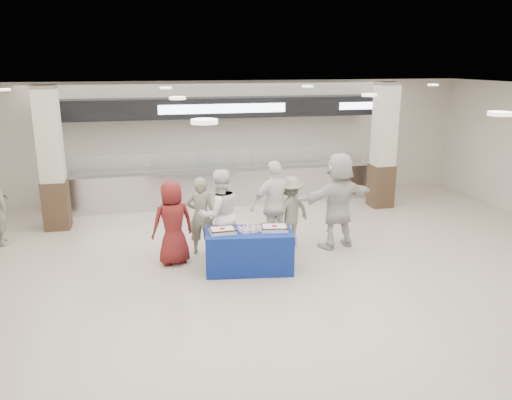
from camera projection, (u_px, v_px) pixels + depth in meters
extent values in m
plane|color=beige|center=(275.00, 289.00, 8.37)|extent=(14.00, 14.00, 0.00)
cube|color=silver|center=(222.00, 187.00, 13.32)|extent=(8.00, 0.80, 0.90)
cube|color=silver|center=(222.00, 170.00, 13.19)|extent=(8.00, 0.85, 0.04)
cube|color=white|center=(224.00, 160.00, 12.82)|extent=(7.60, 0.02, 0.50)
cube|color=black|center=(221.00, 107.00, 12.75)|extent=(8.40, 0.70, 0.50)
cube|color=white|center=(223.00, 109.00, 12.42)|extent=(3.20, 0.03, 0.22)
cube|color=white|center=(364.00, 106.00, 13.25)|extent=(1.40, 0.03, 0.18)
cube|color=#382719|center=(57.00, 205.00, 11.29)|extent=(0.55, 0.55, 1.10)
cube|color=beige|center=(49.00, 134.00, 10.86)|extent=(0.50, 0.50, 2.10)
cube|color=#382719|center=(381.00, 186.00, 13.04)|extent=(0.55, 0.55, 1.10)
cube|color=beige|center=(385.00, 124.00, 12.61)|extent=(0.50, 0.50, 2.10)
cube|color=navy|center=(249.00, 251.00, 9.03)|extent=(1.65, 1.00, 0.75)
cube|color=white|center=(222.00, 231.00, 8.84)|extent=(0.46, 0.36, 0.07)
cube|color=#482A14|center=(222.00, 228.00, 8.83)|extent=(0.46, 0.36, 0.02)
cylinder|color=#A6171C|center=(222.00, 229.00, 8.83)|extent=(0.10, 0.10, 0.01)
cube|color=white|center=(274.00, 228.00, 8.97)|extent=(0.52, 0.44, 0.07)
cube|color=#482A14|center=(274.00, 226.00, 8.96)|extent=(0.52, 0.44, 0.02)
cylinder|color=#A6171C|center=(274.00, 226.00, 8.96)|extent=(0.12, 0.12, 0.01)
cube|color=silver|center=(251.00, 230.00, 8.95)|extent=(0.49, 0.41, 0.02)
imported|color=maroon|center=(173.00, 223.00, 9.24)|extent=(0.88, 0.68, 1.59)
imported|color=gray|center=(201.00, 216.00, 9.72)|extent=(0.65, 0.52, 1.55)
imported|color=white|center=(220.00, 214.00, 9.47)|extent=(0.99, 0.85, 1.75)
imported|color=white|center=(275.00, 205.00, 9.99)|extent=(1.11, 0.60, 1.81)
imported|color=gray|center=(290.00, 211.00, 10.16)|extent=(1.08, 0.86, 1.47)
imported|color=silver|center=(338.00, 200.00, 10.04)|extent=(1.90, 0.98, 1.96)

